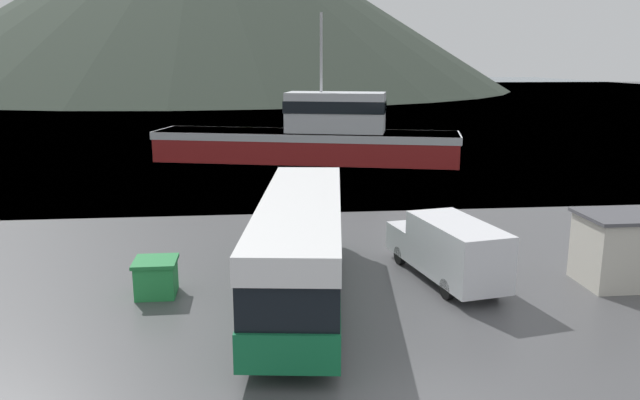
{
  "coord_description": "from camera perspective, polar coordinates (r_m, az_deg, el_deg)",
  "views": [
    {
      "loc": [
        -4.01,
        -12.36,
        7.75
      ],
      "look_at": [
        -1.4,
        12.94,
        2.0
      ],
      "focal_mm": 35.0,
      "sensor_mm": 36.0,
      "label": 1
    }
  ],
  "objects": [
    {
      "name": "fishing_boat",
      "position": [
        48.32,
        -0.68,
        5.84
      ],
      "size": [
        23.83,
        10.41,
        11.14
      ],
      "rotation": [
        0.0,
        0.0,
        1.32
      ],
      "color": "maroon",
      "rests_on": "water_surface"
    },
    {
      "name": "tour_bus",
      "position": [
        20.39,
        -1.75,
        -3.97
      ],
      "size": [
        4.08,
        12.39,
        3.36
      ],
      "rotation": [
        0.0,
        0.0,
        -0.13
      ],
      "color": "#146B3D",
      "rests_on": "ground"
    },
    {
      "name": "dock_kiosk",
      "position": [
        24.12,
        25.43,
        -4.09
      ],
      "size": [
        2.49,
        2.42,
        2.54
      ],
      "color": "beige",
      "rests_on": "ground"
    },
    {
      "name": "water_surface",
      "position": [
        151.38,
        -4.43,
        9.77
      ],
      "size": [
        240.0,
        240.0,
        0.0
      ],
      "primitive_type": "plane",
      "color": "slate",
      "rests_on": "ground"
    },
    {
      "name": "delivery_van",
      "position": [
        22.6,
        11.65,
        -4.33
      ],
      "size": [
        3.05,
        6.36,
        2.29
      ],
      "rotation": [
        0.0,
        0.0,
        0.19
      ],
      "color": "silver",
      "rests_on": "ground"
    },
    {
      "name": "storage_bin",
      "position": [
        21.74,
        -14.75,
        -6.82
      ],
      "size": [
        1.41,
        1.45,
        1.23
      ],
      "color": "green",
      "rests_on": "ground"
    }
  ]
}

